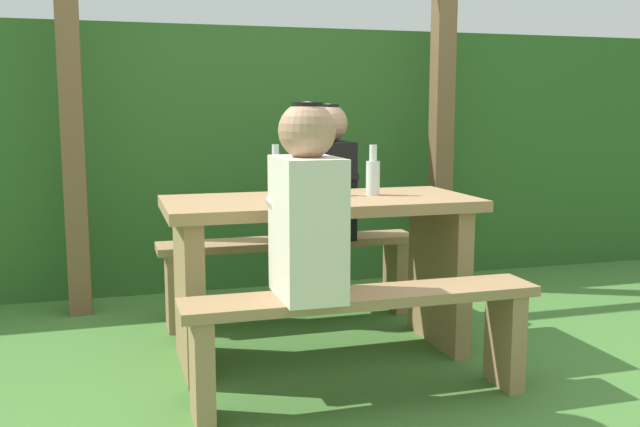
{
  "coord_description": "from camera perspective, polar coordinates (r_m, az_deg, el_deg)",
  "views": [
    {
      "loc": [
        -0.91,
        -3.09,
        1.14
      ],
      "look_at": [
        0.0,
        0.0,
        0.66
      ],
      "focal_mm": 40.19,
      "sensor_mm": 36.0,
      "label": 1
    }
  ],
  "objects": [
    {
      "name": "person_black_coat",
      "position": [
        3.86,
        0.65,
        2.98
      ],
      "size": [
        0.25,
        0.35,
        0.72
      ],
      "color": "black",
      "rests_on": "bench_far"
    },
    {
      "name": "picnic_table",
      "position": [
        3.28,
        0.0,
        -2.83
      ],
      "size": [
        1.4,
        0.64,
        0.74
      ],
      "color": "#9E7A51",
      "rests_on": "ground_plane"
    },
    {
      "name": "bench_near",
      "position": [
        2.79,
        3.46,
        -8.77
      ],
      "size": [
        1.4,
        0.24,
        0.44
      ],
      "color": "#9E7A51",
      "rests_on": "ground_plane"
    },
    {
      "name": "drinking_glass",
      "position": [
        3.27,
        -0.9,
        2.06
      ],
      "size": [
        0.07,
        0.07,
        0.09
      ],
      "primitive_type": "cylinder",
      "color": "silver",
      "rests_on": "picnic_table"
    },
    {
      "name": "pergola_post_left",
      "position": [
        4.12,
        -19.09,
        5.89
      ],
      "size": [
        0.12,
        0.12,
        1.99
      ],
      "primitive_type": "cube",
      "color": "brown",
      "rests_on": "ground_plane"
    },
    {
      "name": "pergola_post_right",
      "position": [
        4.58,
        9.63,
        6.44
      ],
      "size": [
        0.12,
        0.12,
        1.99
      ],
      "primitive_type": "cube",
      "color": "brown",
      "rests_on": "ground_plane"
    },
    {
      "name": "bottle_left",
      "position": [
        3.34,
        0.08,
        3.11
      ],
      "size": [
        0.06,
        0.06,
        0.23
      ],
      "color": "silver",
      "rests_on": "picnic_table"
    },
    {
      "name": "person_white_shirt",
      "position": [
        2.62,
        -1.04,
        0.42
      ],
      "size": [
        0.25,
        0.35,
        0.72
      ],
      "color": "silver",
      "rests_on": "bench_near"
    },
    {
      "name": "bottle_right",
      "position": [
        3.36,
        4.24,
        3.08
      ],
      "size": [
        0.07,
        0.07,
        0.24
      ],
      "color": "silver",
      "rests_on": "picnic_table"
    },
    {
      "name": "ground_plane",
      "position": [
        3.42,
        0.0,
        -11.1
      ],
      "size": [
        12.0,
        12.0,
        0.0
      ],
      "primitive_type": "plane",
      "color": "#457833"
    },
    {
      "name": "bench_far",
      "position": [
        3.88,
        -2.46,
        -3.85
      ],
      "size": [
        1.4,
        0.24,
        0.44
      ],
      "color": "#9E7A51",
      "rests_on": "ground_plane"
    },
    {
      "name": "bottle_center",
      "position": [
        3.14,
        -3.54,
        2.77
      ],
      "size": [
        0.07,
        0.07,
        0.25
      ],
      "color": "silver",
      "rests_on": "picnic_table"
    },
    {
      "name": "cell_phone",
      "position": [
        3.13,
        0.17,
        1.08
      ],
      "size": [
        0.07,
        0.14,
        0.01
      ],
      "primitive_type": "cube",
      "rotation": [
        0.0,
        0.0,
        -0.01
      ],
      "color": "black",
      "rests_on": "picnic_table"
    },
    {
      "name": "hedge_backdrop",
      "position": [
        5.03,
        -5.99,
        4.69
      ],
      "size": [
        6.4,
        1.04,
        1.64
      ],
      "primitive_type": "cube",
      "color": "#2D5C24",
      "rests_on": "ground_plane"
    }
  ]
}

